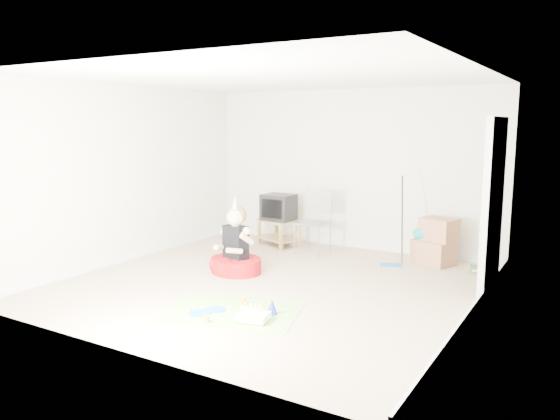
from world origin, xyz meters
The scene contains 16 objects.
ground centered at (0.00, 0.00, 0.00)m, with size 5.00×5.00×0.00m, color tan.
doorway_recess centered at (2.48, 1.20, 1.02)m, with size 0.02×0.90×2.05m, color black.
tv_stand centered at (-1.06, 1.97, 0.26)m, with size 0.81×0.67×0.44m.
crt_tv centered at (-1.06, 1.97, 0.65)m, with size 0.51×0.42×0.44m, color black.
folding_chair centered at (-0.28, 1.71, 0.50)m, with size 0.48×0.45×1.03m.
cardboard_boxes centered at (1.56, 2.06, 0.33)m, with size 0.67×0.58×0.69m.
floor_mop centered at (1.05, 1.62, 0.26)m, with size 0.34×0.40×1.29m.
book_pile centered at (2.21, 1.86, 0.05)m, with size 0.21×0.26×0.11m.
seated_woman centered at (-0.69, 0.19, 0.24)m, with size 0.91×0.91×1.08m.
party_mat centered at (0.19, -1.13, 0.00)m, with size 1.46×1.06×0.01m, color #EB317A.
birthday_cake centered at (0.56, -1.26, 0.04)m, with size 0.35×0.31×0.15m.
blue_plate_near centered at (0.02, -1.19, 0.01)m, with size 0.22×0.22×0.01m, color blue.
blue_plate_far centered at (-0.06, -1.38, 0.01)m, with size 0.24×0.24×0.01m, color blue.
orange_cup_near centered at (0.17, -0.89, 0.04)m, with size 0.06×0.06×0.07m, color orange.
orange_cup_far centered at (0.17, -1.55, 0.04)m, with size 0.06×0.06×0.07m, color orange.
blue_party_hat centered at (0.63, -0.99, 0.09)m, with size 0.12×0.12×0.17m, color #1B33C1.
Camera 1 is at (3.59, -5.81, 2.06)m, focal length 35.00 mm.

